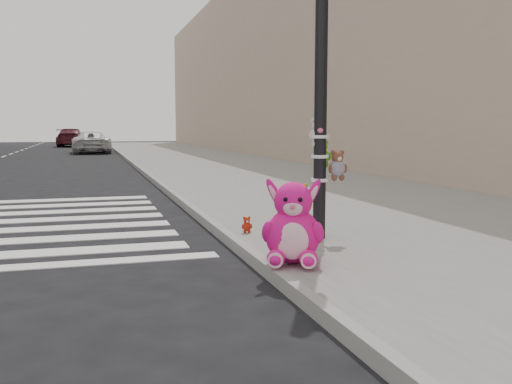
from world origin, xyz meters
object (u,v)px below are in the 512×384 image
object	(u,v)px
red_teddy	(247,225)
signal_pole	(321,106)
car_white_near	(91,142)
pink_bunny	(293,229)

from	to	relation	value
red_teddy	signal_pole	bearing A→B (deg)	-32.35
red_teddy	car_white_near	xyz separation A→B (m)	(-1.80, 28.71, 0.40)
signal_pole	red_teddy	distance (m)	1.86
pink_bunny	signal_pole	bearing A→B (deg)	78.06
red_teddy	car_white_near	bearing A→B (deg)	97.12
red_teddy	pink_bunny	bearing A→B (deg)	-86.80
signal_pole	pink_bunny	world-z (taller)	signal_pole
pink_bunny	car_white_near	size ratio (longest dim) A/B	0.19
signal_pole	red_teddy	bearing A→B (deg)	144.12
pink_bunny	red_teddy	distance (m)	1.84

